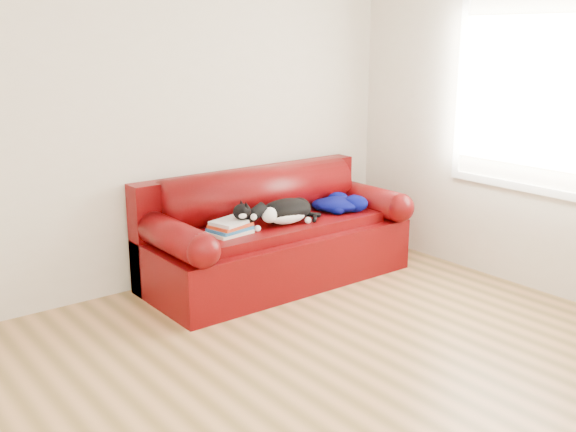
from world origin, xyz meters
The scene contains 7 objects.
ground centered at (0.00, 0.00, 0.00)m, with size 4.50×4.50×0.00m, color brown.
room_shell centered at (0.12, 0.02, 1.67)m, with size 4.52×4.02×2.61m.
sofa_base centered at (0.79, 1.49, 0.24)m, with size 2.10×0.90×0.50m.
sofa_back centered at (0.79, 1.74, 0.54)m, with size 2.10×1.01×0.88m.
book_stack centered at (0.30, 1.40, 0.55)m, with size 0.32×0.27×0.10m.
cat centered at (0.78, 1.36, 0.59)m, with size 0.67×0.27×0.24m.
blanket centered at (1.38, 1.41, 0.56)m, with size 0.47×0.47×0.14m.
Camera 1 is at (-2.26, -2.59, 1.90)m, focal length 42.00 mm.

